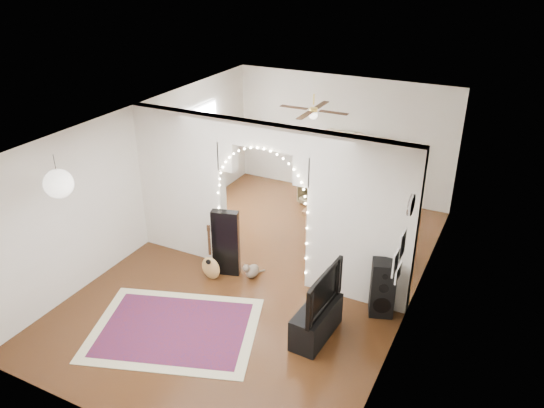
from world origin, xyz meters
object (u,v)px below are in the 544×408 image
at_px(bookcase, 354,168).
at_px(dining_table, 340,213).
at_px(floor_speaker, 383,288).
at_px(acoustic_guitar, 210,259).
at_px(dining_chair_left, 321,230).
at_px(dining_chair_right, 312,195).
at_px(media_console, 316,322).

height_order(bookcase, dining_table, bookcase).
xyz_separation_m(floor_speaker, bookcase, (-1.74, 3.75, 0.29)).
bearing_deg(acoustic_guitar, bookcase, 63.86).
height_order(dining_chair_left, dining_chair_right, dining_chair_right).
relative_size(acoustic_guitar, dining_table, 0.73).
relative_size(acoustic_guitar, bookcase, 0.58).
relative_size(floor_speaker, dining_chair_right, 1.91).
xyz_separation_m(dining_chair_left, dining_chair_right, (-0.78, 1.42, 0.00)).
xyz_separation_m(acoustic_guitar, dining_chair_right, (0.41, 3.49, -0.16)).
bearing_deg(dining_chair_right, media_console, -45.98).
distance_m(media_console, bookcase, 4.83).
height_order(media_console, dining_chair_right, media_console).
height_order(floor_speaker, dining_table, floor_speaker).
bearing_deg(dining_chair_right, dining_table, -30.96).
bearing_deg(dining_table, dining_chair_left, 178.76).
height_order(bookcase, dining_chair_right, bookcase).
distance_m(bookcase, dining_chair_right, 1.10).
xyz_separation_m(acoustic_guitar, dining_chair_left, (1.19, 2.07, -0.16)).
bearing_deg(dining_table, dining_chair_right, 128.37).
relative_size(dining_table, dining_chair_right, 2.47).
relative_size(media_console, dining_table, 0.83).
distance_m(floor_speaker, bookcase, 4.14).
distance_m(media_console, dining_chair_left, 2.82).
bearing_deg(media_console, floor_speaker, 56.95).
bearing_deg(acoustic_guitar, media_console, -25.54).
bearing_deg(media_console, dining_chair_left, 113.95).
height_order(bookcase, dining_chair_left, bookcase).
distance_m(media_console, dining_chair_right, 4.43).
distance_m(floor_speaker, dining_table, 2.16).
xyz_separation_m(media_console, dining_table, (-0.63, 2.63, 0.43)).
bearing_deg(dining_chair_left, media_console, -75.51).
xyz_separation_m(floor_speaker, dining_chair_left, (-1.68, 1.70, -0.24)).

